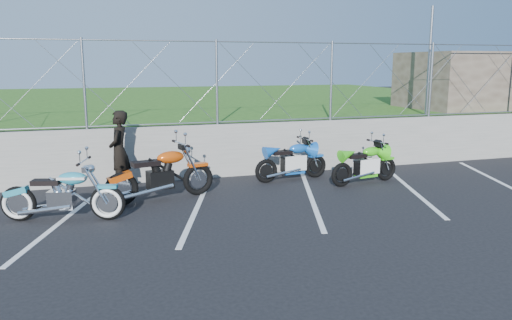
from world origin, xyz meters
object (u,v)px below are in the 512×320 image
object	(u,v)px
sportbike_green	(366,166)
sportbike_blue	(292,163)
naked_orange	(162,176)
cruiser_turquoise	(64,197)
person_standing	(119,151)

from	to	relation	value
sportbike_green	sportbike_blue	bearing A→B (deg)	140.42
naked_orange	sportbike_blue	xyz separation A→B (m)	(3.17, 0.88, -0.07)
sportbike_blue	naked_orange	bearing A→B (deg)	-171.52
naked_orange	sportbike_blue	size ratio (longest dim) A/B	1.20
cruiser_turquoise	sportbike_green	xyz separation A→B (m)	(6.48, 0.89, -0.02)
person_standing	sportbike_green	bearing A→B (deg)	95.15
naked_orange	cruiser_turquoise	bearing A→B (deg)	-168.96
naked_orange	sportbike_green	distance (m)	4.66
naked_orange	person_standing	world-z (taller)	person_standing
naked_orange	sportbike_blue	bearing A→B (deg)	1.66
cruiser_turquoise	person_standing	bearing A→B (deg)	76.46
sportbike_green	naked_orange	bearing A→B (deg)	170.15
cruiser_turquoise	person_standing	size ratio (longest dim) A/B	1.22
naked_orange	sportbike_green	bearing A→B (deg)	-13.20
naked_orange	person_standing	distance (m)	1.37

